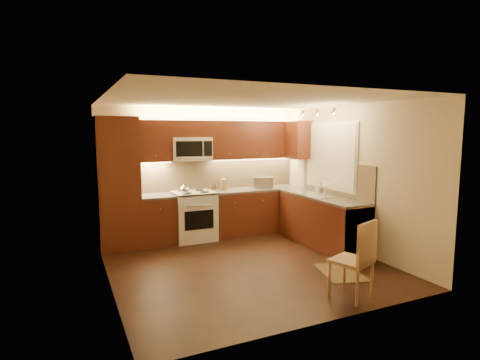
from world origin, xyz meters
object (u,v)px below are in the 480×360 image
knife_block (224,184)px  toaster_oven (263,182)px  sink (317,191)px  kettle (184,189)px  dining_chair (351,259)px  microwave (190,149)px  stove (194,216)px  soap_bottle (318,187)px

knife_block → toaster_oven: bearing=0.5°
sink → kettle: 2.42m
knife_block → dining_chair: size_ratio=0.22×
microwave → dining_chair: (0.97, -3.41, -1.23)m
microwave → stove: bearing=-90.0°
sink → stove: bearing=150.6°
kettle → soap_bottle: bearing=-22.7°
soap_bottle → microwave: bearing=142.8°
microwave → knife_block: size_ratio=3.54×
toaster_oven → dining_chair: (-0.51, -3.29, -0.52)m
microwave → kettle: size_ratio=3.77×
toaster_oven → knife_block: 0.82m
microwave → toaster_oven: 1.64m
sink → kettle: (-2.23, 0.94, 0.05)m
stove → kettle: (-0.23, -0.18, 0.56)m
sink → knife_block: bearing=136.7°
soap_bottle → dining_chair: 2.80m
sink → toaster_oven: bearing=114.5°
microwave → sink: 2.48m
microwave → kettle: 0.80m
microwave → soap_bottle: bearing=-23.3°
sink → knife_block: knife_block is taller
toaster_oven → kettle: bearing=-151.7°
stove → knife_block: bearing=11.1°
sink → dining_chair: size_ratio=0.87×
stove → soap_bottle: (2.24, -0.83, 0.53)m
sink → soap_bottle: bearing=50.8°
soap_bottle → knife_block: bearing=134.7°
microwave → sink: (2.00, -1.26, -0.74)m
soap_bottle → sink: bearing=-143.0°
kettle → dining_chair: size_ratio=0.21×
stove → dining_chair: (0.97, -3.28, 0.03)m
toaster_oven → knife_block: size_ratio=1.78×
stove → knife_block: size_ratio=4.28×
stove → toaster_oven: toaster_oven is taller
kettle → toaster_oven: toaster_oven is taller
microwave → dining_chair: size_ratio=0.77×
toaster_oven → dining_chair: 3.37m
stove → sink: (2.00, -1.12, 0.52)m
sink → kettle: size_ratio=4.27×
dining_chair → sink: bearing=43.5°
sink → dining_chair: (-1.03, -2.15, -0.48)m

